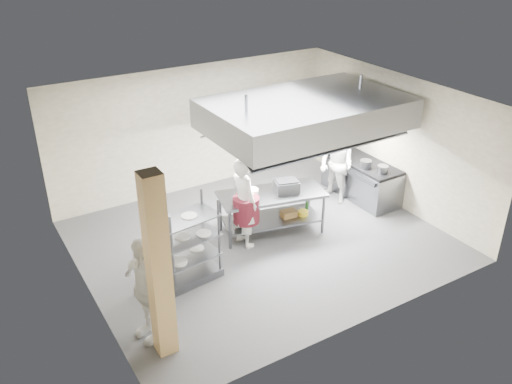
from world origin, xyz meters
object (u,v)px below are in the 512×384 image
pass_rack (189,242)px  stockpot (366,164)px  cooking_range (361,180)px  chef_head (244,202)px  griddle (286,186)px  chef_plating (146,289)px  chef_line (336,165)px  island (272,212)px

pass_rack → stockpot: pass_rack is taller
cooking_range → chef_head: bearing=-173.4°
chef_head → griddle: 1.03m
griddle → cooking_range: bearing=25.4°
griddle → stockpot: 2.20m
chef_head → chef_plating: (-2.65, -1.60, -0.04)m
chef_plating → chef_line: bearing=98.7°
pass_rack → griddle: 2.54m
island → chef_plating: chef_plating is taller
chef_line → stockpot: chef_line is taller
island → griddle: size_ratio=4.57×
island → griddle: (0.30, -0.09, 0.57)m
cooking_range → pass_rack: bearing=-169.1°
chef_line → griddle: chef_line is taller
island → chef_line: (2.02, 0.43, 0.45)m
pass_rack → cooking_range: pass_rack is taller
island → cooking_range: 2.72m
chef_head → island: bearing=-87.3°
pass_rack → chef_line: bearing=6.8°
pass_rack → chef_line: (4.20, 1.07, 0.11)m
chef_plating → stockpot: 6.10m
cooking_range → chef_line: bearing=168.5°
chef_head → griddle: size_ratio=3.99×
pass_rack → stockpot: size_ratio=6.13×
pass_rack → cooking_range: 4.98m
chef_head → stockpot: 3.22m
pass_rack → griddle: size_ratio=3.35×
griddle → stockpot: (2.20, 0.07, -0.04)m
griddle → chef_plating: bearing=-139.8°
island → chef_plating: size_ratio=1.20×
chef_line → chef_plating: (-5.39, -2.13, -0.00)m
pass_rack → chef_plating: 1.60m
chef_plating → griddle: 4.01m
pass_rack → chef_line: size_ratio=0.88×
chef_plating → stockpot: (5.87, 1.68, 0.08)m
island → pass_rack: pass_rack is taller
pass_rack → griddle: bearing=5.1°
island → chef_head: 0.88m
chef_line → stockpot: bearing=39.2°
chef_line → griddle: 1.80m
pass_rack → chef_head: (1.45, 0.54, 0.15)m
island → chef_plating: bearing=-140.2°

